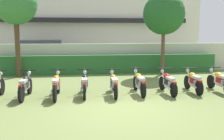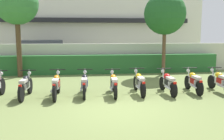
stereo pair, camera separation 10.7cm
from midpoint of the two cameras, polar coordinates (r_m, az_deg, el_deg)
ground at (r=7.91m, az=1.69°, el=-8.83°), size 60.00×60.00×0.00m
building at (r=23.97m, az=-4.75°, el=10.41°), size 18.36×6.50×6.48m
compound_wall at (r=15.47m, az=-3.03°, el=2.82°), size 17.44×0.30×1.72m
hedge_row at (r=14.81m, az=-2.80°, el=1.35°), size 13.96×0.70×1.09m
parked_car at (r=18.36m, az=-15.45°, el=3.62°), size 4.71×2.57×1.89m
tree_near_inspector at (r=14.45m, az=-21.31°, el=13.89°), size 2.27×2.27×5.06m
tree_far_side at (r=14.66m, az=11.49°, el=12.33°), size 2.33×2.33×4.59m
motorcycle_in_row_2 at (r=9.67m, az=-19.38°, el=-3.39°), size 0.60×1.89×0.96m
motorcycle_in_row_3 at (r=9.44m, az=-12.82°, el=-3.36°), size 0.60×1.97×0.97m
motorcycle_in_row_4 at (r=9.53m, az=-6.54°, el=-3.17°), size 0.60×1.86×0.95m
motorcycle_in_row_5 at (r=9.52m, az=0.05°, el=-3.15°), size 0.60×1.87×0.95m
motorcycle_in_row_6 at (r=9.82m, az=5.89°, el=-2.84°), size 0.60×1.89×0.95m
motorcycle_in_row_7 at (r=10.03m, az=12.24°, el=-2.78°), size 0.60×1.84×0.94m
motorcycle_in_row_8 at (r=10.52m, az=17.68°, el=-2.46°), size 0.60×1.77×0.94m
motorcycle_in_row_9 at (r=10.96m, az=22.97°, el=-2.30°), size 0.60×1.91×0.94m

